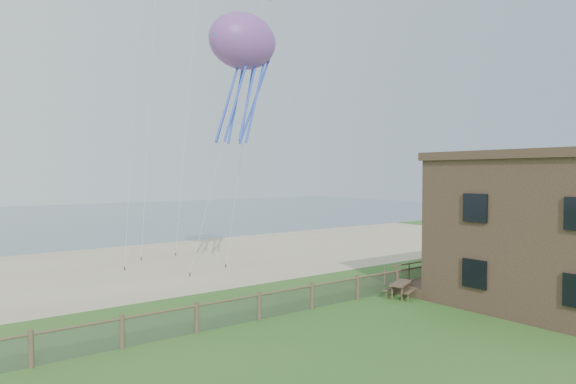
# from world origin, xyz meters

# --- Properties ---
(ground) EXTENTS (160.00, 160.00, 0.00)m
(ground) POSITION_xyz_m (0.00, 0.00, 0.00)
(ground) COLOR #2E6322
(ground) RESTS_ON ground
(sand_beach) EXTENTS (72.00, 20.00, 0.02)m
(sand_beach) POSITION_xyz_m (0.00, 22.00, 0.00)
(sand_beach) COLOR tan
(sand_beach) RESTS_ON ground
(ocean) EXTENTS (160.00, 68.00, 0.02)m
(ocean) POSITION_xyz_m (0.00, 66.00, 0.00)
(ocean) COLOR slate
(ocean) RESTS_ON ground
(chainlink_fence) EXTENTS (36.20, 0.20, 1.25)m
(chainlink_fence) POSITION_xyz_m (0.00, 6.00, 0.55)
(chainlink_fence) COLOR brown
(chainlink_fence) RESTS_ON ground
(motel_deck) EXTENTS (15.00, 2.00, 0.50)m
(motel_deck) POSITION_xyz_m (13.00, 5.00, 0.25)
(motel_deck) COLOR brown
(motel_deck) RESTS_ON ground
(picnic_table) EXTENTS (2.25, 2.01, 0.78)m
(picnic_table) POSITION_xyz_m (5.15, 5.00, 0.39)
(picnic_table) COLOR brown
(picnic_table) RESTS_ON ground
(octopus_kite) EXTENTS (3.94, 2.81, 8.01)m
(octopus_kite) POSITION_xyz_m (0.89, 13.37, 12.05)
(octopus_kite) COLOR #F1265B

